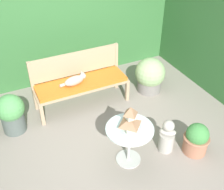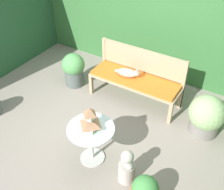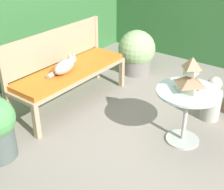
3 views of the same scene
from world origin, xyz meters
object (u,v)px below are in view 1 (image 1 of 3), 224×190
Objects in this scene: cat at (75,80)px; potted_plant_table_far at (196,139)px; potted_plant_bench_right at (11,113)px; garden_bust at (167,137)px; potted_plant_bench_left at (150,75)px; patio_table at (129,135)px; garden_bench at (82,85)px; pagoda_birdhouse at (130,120)px.

cat reaches higher than potted_plant_table_far.
cat is 1.15m from potted_plant_bench_right.
potted_plant_table_far is at bearing 7.81° from garden_bust.
cat is 0.71× the size of potted_plant_bench_left.
cat is at bearing 99.38° from patio_table.
potted_plant_bench_right reaches higher than potted_plant_table_far.
garden_bench is at bearing 94.58° from patio_table.
pagoda_birdhouse is at bearing -147.74° from garden_bust.
patio_table is 0.98× the size of potted_plant_bench_right.
patio_table is (0.25, -1.49, -0.10)m from cat.
pagoda_birdhouse reaches higher than patio_table.
patio_table reaches higher than garden_bust.
patio_table is 1.31× the size of potted_plant_table_far.
pagoda_birdhouse is (0.12, -1.53, 0.34)m from garden_bench.
garden_bench is 3.28× the size of potted_plant_table_far.
pagoda_birdhouse is (0.00, 0.00, 0.28)m from patio_table.
potted_plant_bench_right is at bearing -172.38° from garden_bench.
potted_plant_bench_left is (1.34, -0.13, -0.10)m from garden_bench.
garden_bust is 0.43m from potted_plant_table_far.
pagoda_birdhouse is 0.65× the size of garden_bust.
potted_plant_table_far is (0.97, -0.28, -0.24)m from patio_table.
garden_bust is at bearing -65.47° from garden_bench.
potted_plant_bench_left is (0.61, 1.47, 0.08)m from garden_bust.
garden_bench is 1.54m from patio_table.
cat is 1.49m from potted_plant_bench_left.
garden_bust is (0.73, -1.59, -0.18)m from garden_bench.
potted_plant_bench_right is at bearing 144.96° from potted_plant_table_far.
cat is 0.72× the size of potted_plant_bench_right.
garden_bench is 2.12m from potted_plant_table_far.
cat reaches higher than garden_bust.
garden_bust is at bearing -35.88° from potted_plant_bench_right.
potted_plant_table_far is (0.37, -0.22, -0.00)m from garden_bust.
pagoda_birdhouse is at bearing -91.44° from cat.
pagoda_birdhouse is at bearing -85.42° from garden_bench.
patio_table is at bearing -85.42° from garden_bench.
garden_bust is 1.59m from potted_plant_bench_left.
garden_bench is 2.51× the size of patio_table.
potted_plant_bench_left reaches higher than patio_table.
patio_table is at bearing 164.13° from potted_plant_table_far.
cat is at bearing 6.49° from potted_plant_bench_right.
garden_bust is at bearing -112.72° from potted_plant_bench_left.
pagoda_birdhouse is at bearing -44.96° from potted_plant_bench_right.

